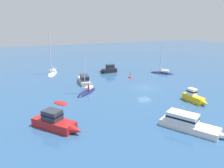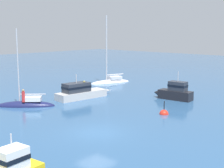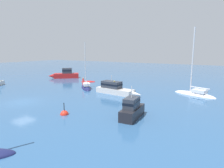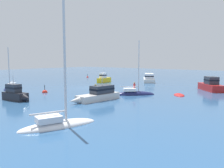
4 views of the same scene
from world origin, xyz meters
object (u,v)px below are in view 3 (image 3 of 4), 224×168
ketch (86,87)px  ketch_1 (195,93)px  dinghy (88,82)px  motor_cruiser_1 (133,109)px  launch (115,89)px  motor_cruiser (65,74)px  mooring_buoy (64,114)px

ketch → ketch_1: size_ratio=0.82×
dinghy → motor_cruiser_1: size_ratio=0.69×
motor_cruiser_1 → ketch: bearing=49.9°
dinghy → launch: launch is taller
ketch_1 → motor_cruiser_1: ketch_1 is taller
motor_cruiser → motor_cruiser_1: (-16.53, -25.28, -0.03)m
ketch_1 → launch: bearing=45.6°
dinghy → mooring_buoy: 20.52m
ketch → motor_cruiser_1: ketch is taller
motor_cruiser → mooring_buoy: motor_cruiser is taller
launch → motor_cruiser: bearing=161.2°
motor_cruiser → dinghy: 8.58m
motor_cruiser → dinghy: (-1.90, -8.33, -0.87)m
ketch → motor_cruiser: (7.26, 12.05, 0.75)m
motor_cruiser_1 → ketch_1: bearing=-21.2°
motor_cruiser → mooring_buoy: bearing=93.8°
motor_cruiser_1 → launch: bearing=34.6°
motor_cruiser → dinghy: size_ratio=1.96×
ketch → ketch_1: 17.56m
ketch_1 → motor_cruiser: bearing=12.8°
ketch → launch: ketch is taller
mooring_buoy → dinghy: bearing=31.1°
ketch → ketch_1: ketch_1 is taller
dinghy → ketch: bearing=-87.3°
dinghy → mooring_buoy: mooring_buoy is taller
launch → mooring_buoy: size_ratio=4.58×
motor_cruiser_1 → launch: size_ratio=0.62×
motor_cruiser → launch: (-8.44, -18.57, -0.11)m
ketch → mooring_buoy: ketch is taller
ketch_1 → motor_cruiser: (3.18, 29.13, 0.64)m
motor_cruiser → ketch_1: bearing=133.3°
ketch_1 → launch: size_ratio=1.35×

